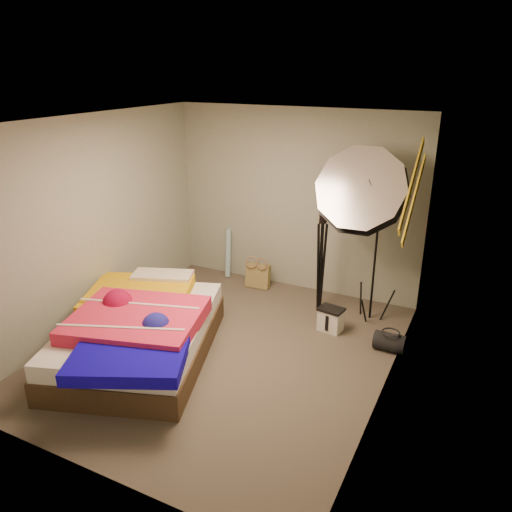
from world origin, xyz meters
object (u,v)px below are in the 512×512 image
Objects in this scene: duffel_bag at (390,342)px; camera_tripod at (321,257)px; tote_bag at (258,276)px; camera_case at (331,320)px; bed at (139,331)px; wrapping_roll at (228,253)px; photo_umbrella at (362,192)px.

duffel_bag is 1.35m from camera_tripod.
camera_case is (1.33, -0.73, -0.04)m from tote_bag.
camera_case is at bearing 169.95° from duffel_bag.
bed is 1.89× the size of camera_tripod.
camera_case is (1.92, -0.92, -0.22)m from wrapping_roll.
tote_bag is 1.29× the size of camera_case.
bed is at bearing -84.30° from wrapping_roll.
tote_bag is 2.25m from duffel_bag.
camera_tripod is (1.03, -0.30, 0.58)m from tote_bag.
wrapping_roll is 0.29× the size of bed.
tote_bag is at bearing -17.76° from wrapping_roll.
camera_tripod is at bearing -18.89° from tote_bag.
camera_case is 0.12× the size of photo_umbrella.
tote_bag is 1.52m from camera_case.
wrapping_roll is 2.15m from camera_case.
camera_case is at bearing -31.58° from tote_bag.
camera_tripod is at bearing 151.80° from duffel_bag.
wrapping_roll is 2.40m from bed.
photo_umbrella is at bearing 137.97° from duffel_bag.
wrapping_roll is at bearing 165.66° from photo_umbrella.
duffel_bag is at bearing -42.91° from photo_umbrella.
camera_tripod reaches higher than camera_case.
duffel_bag is (2.66, -1.07, -0.25)m from wrapping_roll.
photo_umbrella is (1.85, 1.85, 1.33)m from bed.
wrapping_roll is 0.55× the size of camera_tripod.
camera_tripod is at bearing -16.76° from wrapping_roll.
tote_bag is 2.23m from bed.
tote_bag is 0.65m from wrapping_roll.
photo_umbrella is 1.74× the size of camera_tripod.
duffel_bag is at bearing -29.08° from camera_tripod.
bed reaches higher than tote_bag.
camera_tripod is (1.38, 1.90, 0.44)m from bed.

